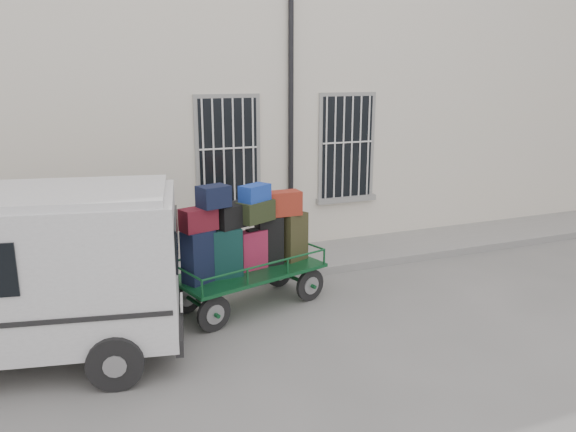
# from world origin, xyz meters

# --- Properties ---
(ground) EXTENTS (80.00, 80.00, 0.00)m
(ground) POSITION_xyz_m (0.00, 0.00, 0.00)
(ground) COLOR slate
(ground) RESTS_ON ground
(building) EXTENTS (24.00, 5.15, 6.00)m
(building) POSITION_xyz_m (0.00, 5.50, 3.00)
(building) COLOR beige
(building) RESTS_ON ground
(sidewalk) EXTENTS (24.00, 1.70, 0.15)m
(sidewalk) POSITION_xyz_m (0.00, 2.20, 0.07)
(sidewalk) COLOR gray
(sidewalk) RESTS_ON ground
(luggage_cart) EXTENTS (2.98, 1.78, 2.16)m
(luggage_cart) POSITION_xyz_m (-0.85, 0.46, 1.10)
(luggage_cart) COLOR black
(luggage_cart) RESTS_ON ground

